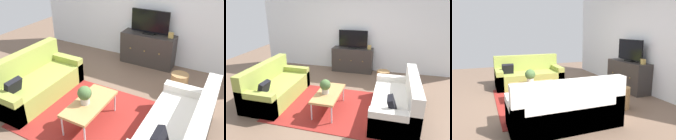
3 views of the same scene
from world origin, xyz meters
The scene contains 11 objects.
ground_plane centered at (0.00, 0.00, 0.00)m, with size 10.00×10.00×0.00m, color brown.
wall_back centered at (0.00, 2.55, 1.35)m, with size 6.40×0.12×2.70m, color white.
area_rug centered at (0.00, -0.15, 0.01)m, with size 2.50×1.90×0.01m, color maroon.
couch_left_side centered at (-1.44, -0.10, 0.28)m, with size 0.87×1.83×0.86m.
couch_right_side centered at (1.44, -0.10, 0.28)m, with size 0.87×1.83×0.86m.
coffee_table centered at (-0.01, -0.29, 0.39)m, with size 0.50×1.02×0.42m.
potted_plant centered at (-0.06, -0.35, 0.59)m, with size 0.23×0.23×0.31m.
tv_console centered at (-0.01, 2.27, 0.39)m, with size 1.30×0.47×0.77m.
flat_screen_tv centered at (-0.01, 2.29, 1.06)m, with size 0.92×0.16×0.57m.
mantel_clock centered at (0.52, 2.27, 0.84)m, with size 0.11×0.07×0.13m, color tan.
wicker_basket centered at (1.04, 1.30, 0.22)m, with size 0.34×0.34×0.44m, color #9E7547.
Camera 2 is at (1.21, -3.97, 2.34)m, focal length 32.46 mm.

